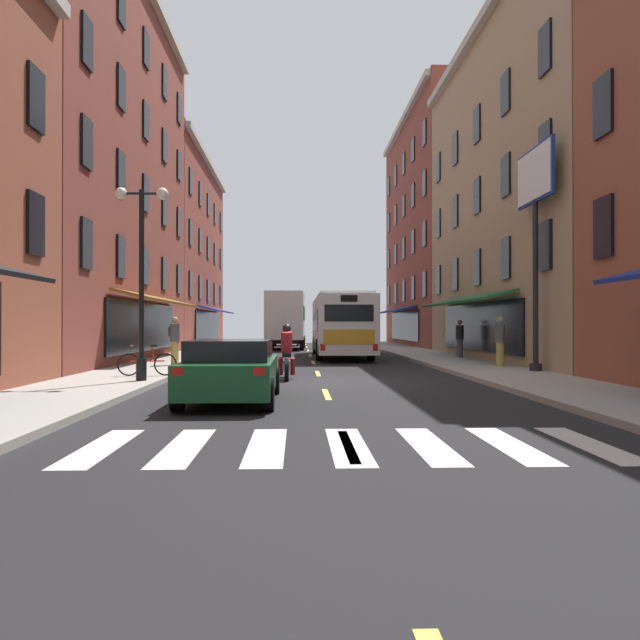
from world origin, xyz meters
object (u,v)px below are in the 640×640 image
object	(u,v)px
motorcycle_rider	(287,356)
bicycle_near	(147,363)
pedestrian_mid	(460,338)
sedan_mid	(286,336)
billboard_sign	(535,199)
sedan_near	(231,370)
pedestrian_near	(175,339)
street_lamp_twin	(142,273)
pedestrian_rear	(500,341)
transit_bus	(340,325)
box_truck	(286,320)

from	to	relation	value
motorcycle_rider	bicycle_near	distance (m)	4.10
pedestrian_mid	sedan_mid	bearing A→B (deg)	139.13
billboard_sign	sedan_near	bearing A→B (deg)	-142.47
billboard_sign	pedestrian_near	world-z (taller)	billboard_sign
bicycle_near	pedestrian_mid	xyz separation A→B (m)	(11.82, 10.16, 0.53)
sedan_mid	street_lamp_twin	xyz separation A→B (m)	(-3.32, -33.84, 2.26)
sedan_mid	sedan_near	bearing A→B (deg)	-90.81
pedestrian_mid	pedestrian_rear	world-z (taller)	pedestrian_rear
pedestrian_rear	street_lamp_twin	distance (m)	12.93
transit_bus	bicycle_near	distance (m)	15.07
sedan_mid	pedestrian_rear	size ratio (longest dim) A/B	2.57
billboard_sign	bicycle_near	world-z (taller)	billboard_sign
billboard_sign	bicycle_near	size ratio (longest dim) A/B	4.25
transit_bus	box_truck	world-z (taller)	box_truck
billboard_sign	pedestrian_rear	distance (m)	5.25
pedestrian_near	pedestrian_mid	size ratio (longest dim) A/B	1.04
motorcycle_rider	pedestrian_near	distance (m)	6.47
pedestrian_mid	street_lamp_twin	distance (m)	16.68
pedestrian_mid	pedestrian_near	bearing A→B (deg)	-128.70
sedan_mid	street_lamp_twin	bearing A→B (deg)	-95.61
billboard_sign	sedan_mid	world-z (taller)	billboard_sign
sedan_near	sedan_mid	bearing A→B (deg)	89.19
pedestrian_mid	street_lamp_twin	size ratio (longest dim) A/B	0.33
motorcycle_rider	bicycle_near	xyz separation A→B (m)	(-4.08, -0.27, -0.21)
transit_bus	sedan_near	bearing A→B (deg)	-100.68
transit_bus	street_lamp_twin	bearing A→B (deg)	-112.76
box_truck	transit_bus	bearing A→B (deg)	-74.30
street_lamp_twin	box_truck	bearing A→B (deg)	82.36
transit_bus	motorcycle_rider	world-z (taller)	transit_bus
bicycle_near	pedestrian_rear	distance (m)	12.37
box_truck	sedan_mid	world-z (taller)	box_truck
pedestrian_rear	pedestrian_mid	bearing A→B (deg)	85.23
pedestrian_near	street_lamp_twin	distance (m)	7.07
motorcycle_rider	pedestrian_rear	distance (m)	8.48
pedestrian_rear	billboard_sign	bearing A→B (deg)	-83.55
pedestrian_mid	street_lamp_twin	world-z (taller)	street_lamp_twin
sedan_mid	bicycle_near	distance (m)	32.38
bicycle_near	street_lamp_twin	world-z (taller)	street_lamp_twin
billboard_sign	transit_bus	bearing A→B (deg)	115.02
pedestrian_near	pedestrian_rear	bearing A→B (deg)	140.39
sedan_near	motorcycle_rider	size ratio (longest dim) A/B	2.19
billboard_sign	motorcycle_rider	world-z (taller)	billboard_sign
box_truck	pedestrian_rear	distance (m)	21.57
bicycle_near	pedestrian_mid	size ratio (longest dim) A/B	0.99
transit_bus	sedan_near	xyz separation A→B (m)	(-3.57, -18.93, -0.94)
box_truck	pedestrian_rear	world-z (taller)	box_truck
box_truck	sedan_near	world-z (taller)	box_truck
pedestrian_rear	sedan_near	bearing A→B (deg)	-136.72
sedan_near	box_truck	bearing A→B (deg)	88.75
transit_bus	pedestrian_rear	xyz separation A→B (m)	(5.13, -9.56, -0.56)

